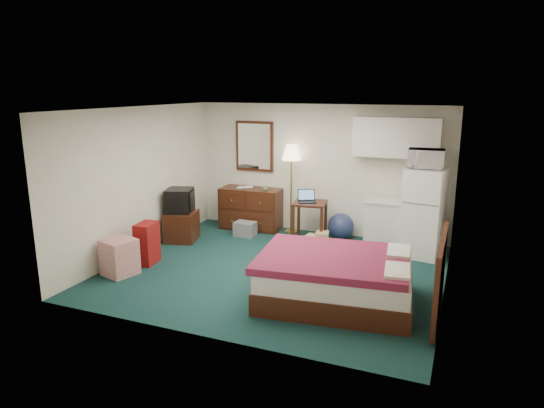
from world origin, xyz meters
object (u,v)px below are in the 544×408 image
at_px(desk, 310,221).
at_px(bed, 336,279).
at_px(fridge, 424,213).
at_px(dresser, 251,208).
at_px(floor_lamp, 291,189).
at_px(tv_stand, 182,226).
at_px(kitchen_counter, 387,224).
at_px(suitcase, 147,243).

distance_m(desk, bed, 2.66).
height_order(fridge, bed, fridge).
bearing_deg(dresser, floor_lamp, 1.63).
height_order(dresser, bed, dresser).
bearing_deg(floor_lamp, fridge, -10.59).
height_order(floor_lamp, bed, floor_lamp).
distance_m(fridge, tv_stand, 4.35).
xyz_separation_m(dresser, desk, (1.34, -0.31, -0.05)).
xyz_separation_m(dresser, tv_stand, (-0.88, -1.22, -0.14)).
xyz_separation_m(kitchen_counter, bed, (-0.25, -2.65, -0.09)).
xyz_separation_m(kitchen_counter, suitcase, (-3.46, -2.41, -0.07)).
xyz_separation_m(dresser, bed, (2.49, -2.72, -0.10)).
bearing_deg(kitchen_counter, bed, -94.76).
distance_m(floor_lamp, kitchen_counter, 1.96).
height_order(desk, bed, desk).
relative_size(bed, tv_stand, 3.29).
height_order(bed, suitcase, suitcase).
distance_m(dresser, fridge, 3.41).
xyz_separation_m(floor_lamp, suitcase, (-1.56, -2.55, -0.53)).
height_order(dresser, tv_stand, dresser).
relative_size(fridge, tv_stand, 2.52).
relative_size(tv_stand, suitcase, 0.88).
xyz_separation_m(floor_lamp, fridge, (2.54, -0.48, -0.12)).
bearing_deg(tv_stand, fridge, -4.42).
bearing_deg(suitcase, bed, -11.86).
bearing_deg(fridge, floor_lamp, 178.87).
bearing_deg(dresser, tv_stand, -128.82).
relative_size(floor_lamp, tv_stand, 2.91).
bearing_deg(tv_stand, dresser, 39.07).
bearing_deg(floor_lamp, suitcase, -121.43).
height_order(fridge, suitcase, fridge).
distance_m(floor_lamp, bed, 3.29).
relative_size(kitchen_counter, bed, 0.41).
distance_m(kitchen_counter, tv_stand, 3.79).
relative_size(dresser, floor_lamp, 0.70).
height_order(dresser, suitcase, dresser).
xyz_separation_m(dresser, floor_lamp, (0.83, 0.07, 0.45)).
relative_size(dresser, suitcase, 1.79).
distance_m(desk, suitcase, 3.00).
relative_size(desk, kitchen_counter, 0.91).
bearing_deg(kitchen_counter, fridge, -27.09).
relative_size(kitchen_counter, tv_stand, 1.37).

